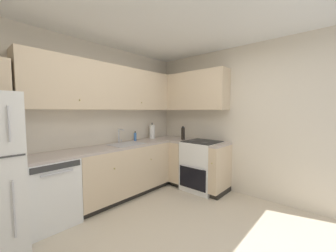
{
  "coord_description": "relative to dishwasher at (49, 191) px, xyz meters",
  "views": [
    {
      "loc": [
        -1.6,
        -1.36,
        1.48
      ],
      "look_at": [
        0.98,
        0.92,
        1.22
      ],
      "focal_mm": 21.33,
      "sensor_mm": 36.0,
      "label": 1
    }
  ],
  "objects": [
    {
      "name": "ground_plane",
      "position": [
        0.74,
        -1.47,
        -0.45
      ],
      "size": [
        3.75,
        3.54,
        0.02
      ],
      "primitive_type": "cube",
      "color": "beige"
    },
    {
      "name": "upper_cabinets_back",
      "position": [
        1.0,
        0.14,
        1.43
      ],
      "size": [
        2.59,
        0.34,
        0.73
      ],
      "color": "beige"
    },
    {
      "name": "faucet",
      "position": [
        1.23,
        0.18,
        0.62
      ],
      "size": [
        0.07,
        0.16,
        0.26
      ],
      "color": "silver",
      "rests_on": "countertop_back"
    },
    {
      "name": "countertop_right",
      "position": [
        2.31,
        -0.74,
        0.45
      ],
      "size": [
        0.6,
        1.02,
        0.03
      ],
      "color": "#B7A89E",
      "rests_on": "lower_cabinets_right"
    },
    {
      "name": "lower_cabinets_right",
      "position": [
        2.32,
        -0.74,
        0.0
      ],
      "size": [
        0.62,
        1.02,
        0.87
      ],
      "color": "beige",
      "rests_on": "ground_plane"
    },
    {
      "name": "soap_bottle",
      "position": [
        1.58,
        0.18,
        0.55
      ],
      "size": [
        0.05,
        0.05,
        0.19
      ],
      "color": "#3F72BF",
      "rests_on": "countertop_back"
    },
    {
      "name": "upper_cabinets_right",
      "position": [
        2.45,
        -0.48,
        1.43
      ],
      "size": [
        0.32,
        1.57,
        0.73
      ],
      "color": "beige"
    },
    {
      "name": "sink",
      "position": [
        1.22,
        -0.03,
        0.43
      ],
      "size": [
        0.56,
        0.4,
        0.1
      ],
      "color": "#B7B7BC",
      "rests_on": "countertop_back"
    },
    {
      "name": "paper_towel_roll",
      "position": [
        2.02,
        0.16,
        0.61
      ],
      "size": [
        0.11,
        0.11,
        0.34
      ],
      "color": "white",
      "rests_on": "countertop_back"
    },
    {
      "name": "countertop_back",
      "position": [
        1.16,
        0.0,
        0.45
      ],
      "size": [
        2.91,
        0.6,
        0.03
      ],
      "primitive_type": "cube",
      "color": "#B7A89E",
      "rests_on": "lower_cabinets_back"
    },
    {
      "name": "wall_back",
      "position": [
        0.74,
        0.33,
        0.87
      ],
      "size": [
        3.85,
        0.05,
        2.6
      ],
      "primitive_type": "cube",
      "color": "beige",
      "rests_on": "ground_plane"
    },
    {
      "name": "oil_bottle",
      "position": [
        2.31,
        -0.42,
        0.6
      ],
      "size": [
        0.07,
        0.07,
        0.27
      ],
      "color": "black",
      "rests_on": "countertop_right"
    },
    {
      "name": "oven_range",
      "position": [
        2.33,
        -0.86,
        0.02
      ],
      "size": [
        0.68,
        0.62,
        1.05
      ],
      "color": "white",
      "rests_on": "ground_plane"
    },
    {
      "name": "wall_right",
      "position": [
        2.64,
        -1.47,
        0.87
      ],
      "size": [
        0.05,
        3.64,
        2.6
      ],
      "primitive_type": "cube",
      "color": "beige",
      "rests_on": "ground_plane"
    },
    {
      "name": "dishwasher",
      "position": [
        0.0,
        0.0,
        0.0
      ],
      "size": [
        0.6,
        0.63,
        0.87
      ],
      "color": "white",
      "rests_on": "ground_plane"
    },
    {
      "name": "lower_cabinets_back",
      "position": [
        1.16,
        0.0,
        0.0
      ],
      "size": [
        1.71,
        0.62,
        0.87
      ],
      "color": "beige",
      "rests_on": "ground_plane"
    }
  ]
}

